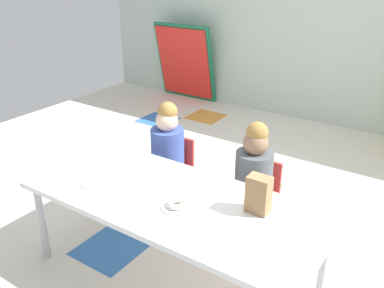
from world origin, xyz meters
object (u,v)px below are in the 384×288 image
Objects in this scene: craft_table at (173,204)px; paper_plate_near_edge at (177,207)px; folded_activity_table at (185,62)px; seated_child_near_camera at (168,148)px; donut_powdered_on_plate at (177,204)px; paper_bag_brown at (259,194)px; paper_plate_center_table at (95,182)px; seated_child_middle_seat at (254,172)px.

paper_plate_near_edge is at bearing -42.40° from craft_table.
folded_activity_table is at bearing 124.28° from paper_plate_near_edge.
craft_table is at bearing 137.60° from paper_plate_near_edge.
seated_child_near_camera is 8.00× the size of donut_powdered_on_plate.
folded_activity_table is 4.94× the size of paper_bag_brown.
paper_plate_near_edge is 1.00× the size of paper_plate_center_table.
seated_child_near_camera is 5.10× the size of paper_plate_near_edge.
craft_table is 0.53m from paper_bag_brown.
paper_plate_center_table is (1.59, -3.29, 0.06)m from folded_activity_table.
seated_child_middle_seat is at bearing 117.93° from paper_bag_brown.
paper_bag_brown is at bearing -49.09° from folded_activity_table.
craft_table is 0.14m from donut_powdered_on_plate.
folded_activity_table is 6.04× the size of paper_plate_near_edge.
paper_plate_near_edge is 1.57× the size of donut_powdered_on_plate.
seated_child_near_camera is 0.77m from paper_plate_center_table.
paper_plate_near_edge is at bearing 5.48° from paper_plate_center_table.
folded_activity_table is 3.98m from paper_bag_brown.
craft_table is at bearing -110.21° from seated_child_middle_seat.
paper_bag_brown is (0.49, 0.15, 0.16)m from craft_table.
seated_child_near_camera is 0.74m from seated_child_middle_seat.
paper_bag_brown is at bearing 29.03° from donut_powdered_on_plate.
seated_child_middle_seat is at bearing 78.32° from paper_plate_near_edge.
seated_child_middle_seat reaches higher than paper_plate_center_table.
paper_plate_near_edge is (-0.40, -0.22, -0.11)m from paper_bag_brown.
seated_child_middle_seat is 1.07m from paper_plate_center_table.
paper_bag_brown is 0.47m from paper_plate_near_edge.
folded_activity_table is 3.65m from paper_plate_center_table.
craft_table is 0.13m from paper_plate_near_edge.
paper_plate_near_edge is at bearing 0.00° from donut_powdered_on_plate.
seated_child_middle_seat is at bearing 69.79° from craft_table.
paper_plate_center_table is 0.61m from donut_powdered_on_plate.
craft_table is 8.43× the size of paper_bag_brown.
craft_table is at bearing -163.42° from paper_bag_brown.
paper_plate_near_edge is at bearing -150.97° from paper_bag_brown.
craft_table is 1.71× the size of folded_activity_table.
craft_table is 0.67m from seated_child_middle_seat.
paper_bag_brown is at bearing 29.03° from paper_plate_near_edge.
craft_table is 3.79m from folded_activity_table.
paper_bag_brown is (2.60, -3.00, 0.17)m from folded_activity_table.
seated_child_near_camera is at bearing 130.08° from donut_powdered_on_plate.
craft_table is 2.02× the size of seated_child_middle_seat.
paper_bag_brown reaches higher than paper_plate_center_table.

